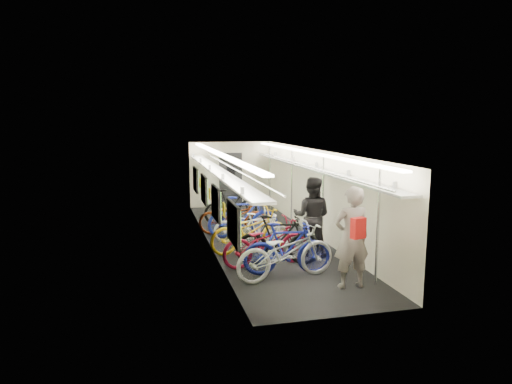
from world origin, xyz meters
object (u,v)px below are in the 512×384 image
passenger_near (351,238)px  passenger_mid (312,216)px  bicycle_1 (287,249)px  backpack (358,228)px  bicycle_0 (286,252)px

passenger_near → passenger_mid: 2.20m
bicycle_1 → passenger_mid: passenger_mid is taller
bicycle_1 → backpack: 1.82m
passenger_mid → passenger_near: bearing=119.5°
bicycle_1 → passenger_near: (0.96, -0.99, 0.43)m
passenger_mid → backpack: (-0.11, -2.64, 0.34)m
backpack → passenger_mid: bearing=72.4°
bicycle_0 → passenger_near: passenger_near is taller
passenger_mid → backpack: passenger_mid is taller
bicycle_1 → passenger_mid: (0.98, 1.21, 0.38)m
bicycle_1 → bicycle_0: bearing=162.9°
bicycle_1 → passenger_near: passenger_near is taller
backpack → bicycle_1: bearing=106.3°
bicycle_0 → backpack: size_ratio=5.67×
passenger_near → backpack: bearing=79.5°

